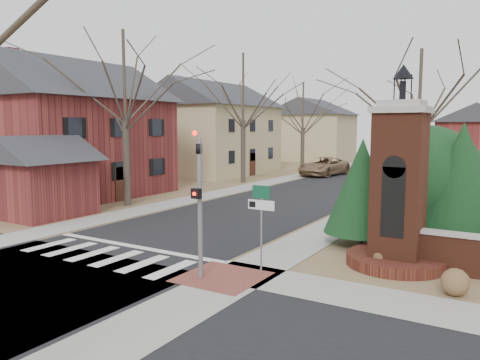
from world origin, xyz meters
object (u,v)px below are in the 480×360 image
Objects in this scene: traffic_signal_pole at (199,193)px; pickup_truck at (324,166)px; brick_gate_monument at (398,200)px; sign_post at (261,211)px; distant_car at (398,164)px.

traffic_signal_pole is 0.74× the size of pickup_truck.
brick_gate_monument is at bearing 43.24° from traffic_signal_pole.
brick_gate_monument is 28.47m from pickup_truck.
pickup_truck is at bearing 107.46° from sign_post.
brick_gate_monument reaches higher than pickup_truck.
sign_post is 35.96m from distant_car.
sign_post reaches higher than pickup_truck.
brick_gate_monument is (4.70, 4.42, -0.42)m from traffic_signal_pole.
sign_post is 0.46× the size of pickup_truck.
pickup_truck is (-7.70, 30.01, -1.75)m from traffic_signal_pole.
pickup_truck reaches higher than distant_car.
distant_car is (-7.31, 32.72, -1.39)m from brick_gate_monument.
pickup_truck is (-8.99, 28.60, -1.11)m from sign_post.
traffic_signal_pole is 1.64× the size of sign_post.
traffic_signal_pole is 6.47m from brick_gate_monument.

